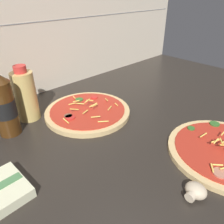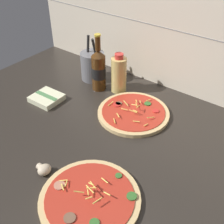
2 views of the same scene
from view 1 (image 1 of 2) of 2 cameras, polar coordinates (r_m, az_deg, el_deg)
The scene contains 6 objects.
counter_slab at distance 69.05cm, azimuth 5.39°, elevation -5.53°, with size 160.00×90.00×2.50cm.
tile_backsplash at distance 93.01cm, azimuth -16.84°, elevation 21.86°, with size 160.00×1.13×60.00cm.
pizza_far at distance 76.55cm, azimuth -6.38°, elevation 0.18°, with size 29.22×29.22×5.19cm.
beer_bottle at distance 68.97cm, azimuth -26.49°, elevation 1.94°, with size 6.38×6.38×26.21cm.
oil_bottle at distance 75.48cm, azimuth -21.66°, elevation 4.06°, with size 6.93×6.93×18.23cm.
mushroom_right at distance 51.42cm, azimuth 20.93°, elevation -18.72°, with size 4.82×4.59×3.22cm.
Camera 1 is at (-43.43, -36.01, 41.05)cm, focal length 35.00 mm.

